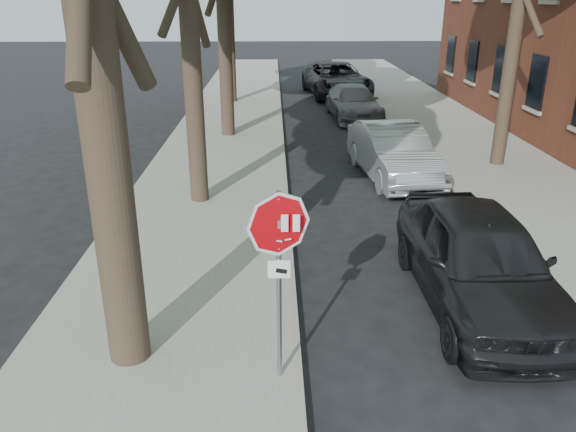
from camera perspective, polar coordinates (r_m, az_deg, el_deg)
name	(u,v)px	position (r m, az deg, el deg)	size (l,w,h in m)	color
ground	(331,381)	(7.93, 4.43, -16.37)	(120.00, 120.00, 0.00)	black
sidewalk_left	(221,150)	(18.92, -6.80, 6.68)	(4.00, 55.00, 0.12)	gray
sidewalk_right	(474,148)	(20.01, 18.39, 6.55)	(4.00, 55.00, 0.12)	gray
curb_left	(283,149)	(18.84, -0.54, 6.79)	(0.12, 55.00, 0.13)	#9E9384
curb_right	(414,148)	(19.42, 12.65, 6.71)	(0.12, 55.00, 0.13)	#9E9384
stop_sign	(279,252)	(6.84, -0.93, -3.67)	(0.76, 0.34, 2.61)	gray
car_a	(479,259)	(9.75, 18.81, -4.16)	(1.95, 4.86, 1.65)	black
car_b	(393,152)	(16.09, 10.64, 6.38)	(1.60, 4.59, 1.51)	#9DA1A5
car_c	(353,103)	(24.07, 6.65, 11.37)	(1.89, 4.64, 1.35)	#545459
car_d	(337,80)	(29.56, 4.96, 13.64)	(2.78, 6.03, 1.68)	black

